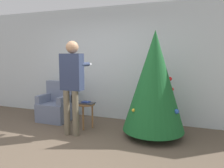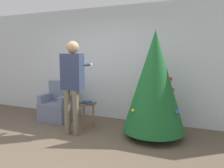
% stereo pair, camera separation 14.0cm
% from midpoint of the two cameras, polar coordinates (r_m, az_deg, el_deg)
% --- Properties ---
extents(ground_plane, '(14.00, 14.00, 0.00)m').
position_cam_midpoint_polar(ground_plane, '(3.78, -14.77, -17.03)').
color(ground_plane, brown).
extents(wall_back, '(8.00, 0.06, 2.70)m').
position_cam_midpoint_polar(wall_back, '(5.38, -0.57, 5.36)').
color(wall_back, silver).
rests_on(wall_back, ground_plane).
extents(christmas_tree, '(1.17, 1.17, 2.02)m').
position_cam_midpoint_polar(christmas_tree, '(4.15, 11.98, 0.70)').
color(christmas_tree, brown).
rests_on(christmas_tree, ground_plane).
extents(armchair, '(0.70, 0.60, 0.93)m').
position_cam_midpoint_polar(armchair, '(5.44, -13.23, -5.64)').
color(armchair, slate).
rests_on(armchair, ground_plane).
extents(person_standing, '(0.45, 0.57, 1.83)m').
position_cam_midpoint_polar(person_standing, '(4.27, -9.41, 1.44)').
color(person_standing, '#6B604C').
rests_on(person_standing, ground_plane).
extents(side_stool, '(0.38, 0.38, 0.54)m').
position_cam_midpoint_polar(side_stool, '(4.70, -5.72, -6.24)').
color(side_stool, olive).
rests_on(side_stool, ground_plane).
extents(laptop, '(0.36, 0.24, 0.02)m').
position_cam_midpoint_polar(laptop, '(4.67, -5.74, -4.91)').
color(laptop, '#38383D').
rests_on(laptop, side_stool).
extents(book, '(0.16, 0.13, 0.02)m').
position_cam_midpoint_polar(book, '(4.67, -5.74, -4.65)').
color(book, navy).
rests_on(book, laptop).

